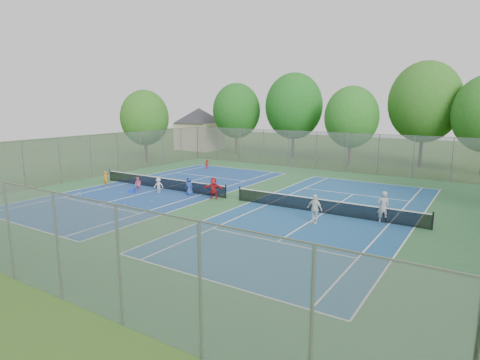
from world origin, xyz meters
name	(u,v)px	position (x,y,z in m)	size (l,w,h in m)	color
ground	(233,200)	(0.00, 0.00, 0.00)	(120.00, 120.00, 0.00)	#32571B
court_pad	(233,199)	(0.00, 0.00, 0.01)	(32.00, 32.00, 0.01)	#2F6338
court_left	(162,188)	(-7.00, 0.00, 0.02)	(10.97, 23.77, 0.01)	navy
court_right	(323,213)	(7.00, 0.00, 0.02)	(10.97, 23.77, 0.01)	navy
net_left	(162,183)	(-7.00, 0.00, 0.46)	(12.87, 0.10, 0.91)	black
net_right	(323,207)	(7.00, 0.00, 0.46)	(12.87, 0.10, 0.91)	black
fence_north	(316,151)	(0.00, 16.00, 2.00)	(32.00, 0.10, 4.00)	gray
fence_south	(9,232)	(0.00, -16.00, 2.00)	(32.00, 0.10, 4.00)	gray
fence_west	(91,157)	(-16.00, 0.00, 2.00)	(32.00, 0.10, 4.00)	gray
house	(199,121)	(-22.00, 24.00, 4.21)	(11.03, 11.03, 7.30)	#B7A88C
tree_nw	(236,111)	(-14.00, 22.00, 5.89)	(6.40, 6.40, 9.58)	#443326
tree_nl	(294,106)	(-6.00, 23.00, 6.54)	(7.20, 7.20, 10.69)	#443326
tree_nc	(351,117)	(2.00, 21.00, 5.39)	(6.00, 6.00, 8.85)	#443326
tree_nr	(425,102)	(9.00, 24.00, 7.04)	(7.60, 7.60, 11.42)	#443326
tree_side_w	(145,118)	(-19.00, 10.00, 5.24)	(5.60, 5.60, 8.47)	#443326
ball_crate	(132,191)	(-7.94, -2.41, 0.17)	(0.39, 0.39, 0.34)	#1834B9
ball_hopper	(190,187)	(-4.65, 0.72, 0.27)	(0.27, 0.27, 0.53)	#227D23
student_a	(106,179)	(-11.59, -1.98, 0.65)	(0.47, 0.31, 1.30)	orange
student_b	(138,184)	(-7.95, -1.76, 0.56)	(0.55, 0.43, 1.13)	#E85A8B
student_c	(159,185)	(-6.21, -1.24, 0.59)	(0.76, 0.43, 1.17)	silver
student_d	(159,185)	(-6.38, -1.05, 0.57)	(0.67, 0.28, 1.15)	black
student_e	(189,186)	(-3.61, -0.60, 0.73)	(0.71, 0.46, 1.45)	navy
student_f	(213,188)	(-1.30, -0.60, 0.81)	(1.50, 0.48, 1.61)	#AC181E
child_far_baseline	(207,164)	(-9.78, 9.81, 0.53)	(0.68, 0.39, 1.06)	#A01B16
instructor	(383,207)	(10.68, 0.03, 0.96)	(0.70, 0.46, 1.92)	#979699
teen_court_b	(315,209)	(7.30, -2.25, 0.87)	(1.02, 0.42, 1.74)	silver
tennis_ball_0	(79,193)	(-11.39, -4.77, 0.03)	(0.07, 0.07, 0.07)	#B0D230
tennis_ball_1	(122,193)	(-8.41, -3.06, 0.03)	(0.07, 0.07, 0.07)	gold
tennis_ball_2	(125,205)	(-5.38, -5.42, 0.03)	(0.07, 0.07, 0.07)	#C9DE33
tennis_ball_3	(137,213)	(-3.03, -6.52, 0.03)	(0.07, 0.07, 0.07)	#C5EF37
tennis_ball_4	(132,197)	(-6.72, -3.52, 0.03)	(0.07, 0.07, 0.07)	#BBDF34
tennis_ball_5	(104,208)	(-5.86, -6.79, 0.03)	(0.07, 0.07, 0.07)	#CFDB32
tennis_ball_6	(152,202)	(-4.49, -3.76, 0.03)	(0.07, 0.07, 0.07)	#C4CF30
tennis_ball_7	(81,195)	(-10.57, -5.17, 0.03)	(0.07, 0.07, 0.07)	yellow
tennis_ball_8	(99,189)	(-11.13, -3.03, 0.03)	(0.07, 0.07, 0.07)	gold
tennis_ball_9	(136,213)	(-3.18, -6.49, 0.03)	(0.07, 0.07, 0.07)	#CBF238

